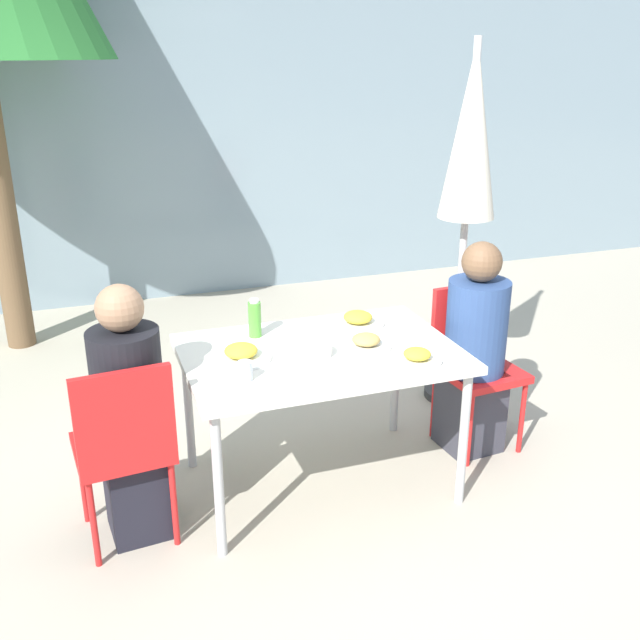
{
  "coord_description": "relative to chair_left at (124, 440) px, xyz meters",
  "views": [
    {
      "loc": [
        -1.03,
        -2.93,
        2.05
      ],
      "look_at": [
        0.0,
        0.0,
        0.89
      ],
      "focal_mm": 40.0,
      "sensor_mm": 36.0,
      "label": 1
    }
  ],
  "objects": [
    {
      "name": "ground_plane",
      "position": [
        0.94,
        0.17,
        -0.52
      ],
      "size": [
        24.0,
        24.0,
        0.0
      ],
      "primitive_type": "plane",
      "color": "#B2A893"
    },
    {
      "name": "building_facade",
      "position": [
        0.94,
        3.51,
        0.98
      ],
      "size": [
        10.0,
        0.2,
        3.0
      ],
      "color": "gray",
      "rests_on": "ground"
    },
    {
      "name": "dining_table",
      "position": [
        0.94,
        0.17,
        0.16
      ],
      "size": [
        1.29,
        0.87,
        0.74
      ],
      "color": "silver",
      "rests_on": "ground"
    },
    {
      "name": "chair_left",
      "position": [
        0.0,
        0.0,
        0.0
      ],
      "size": [
        0.44,
        0.44,
        0.88
      ],
      "rotation": [
        0.0,
        0.0,
        0.09
      ],
      "color": "red",
      "rests_on": "ground"
    },
    {
      "name": "person_left",
      "position": [
        0.04,
        0.08,
        0.05
      ],
      "size": [
        0.3,
        0.3,
        1.18
      ],
      "rotation": [
        0.0,
        0.0,
        0.09
      ],
      "color": "black",
      "rests_on": "ground"
    },
    {
      "name": "chair_right",
      "position": [
        1.87,
        0.33,
        0.0
      ],
      "size": [
        0.43,
        0.43,
        0.88
      ],
      "rotation": [
        0.0,
        0.0,
        -3.06
      ],
      "color": "red",
      "rests_on": "ground"
    },
    {
      "name": "person_right",
      "position": [
        1.83,
        0.24,
        0.04
      ],
      "size": [
        0.32,
        0.32,
        1.17
      ],
      "rotation": [
        0.0,
        0.0,
        -3.06
      ],
      "color": "#383842",
      "rests_on": "ground"
    },
    {
      "name": "closed_umbrella",
      "position": [
        2.06,
        0.81,
        1.02
      ],
      "size": [
        0.36,
        0.36,
        2.14
      ],
      "color": "#333333",
      "rests_on": "ground"
    },
    {
      "name": "plate_0",
      "position": [
        1.15,
        0.12,
        0.24
      ],
      "size": [
        0.25,
        0.25,
        0.07
      ],
      "color": "white",
      "rests_on": "dining_table"
    },
    {
      "name": "plate_1",
      "position": [
        0.56,
        0.18,
        0.25
      ],
      "size": [
        0.28,
        0.28,
        0.07
      ],
      "color": "white",
      "rests_on": "dining_table"
    },
    {
      "name": "plate_2",
      "position": [
        1.31,
        -0.11,
        0.24
      ],
      "size": [
        0.23,
        0.23,
        0.06
      ],
      "color": "white",
      "rests_on": "dining_table"
    },
    {
      "name": "plate_3",
      "position": [
        1.23,
        0.41,
        0.24
      ],
      "size": [
        0.27,
        0.27,
        0.07
      ],
      "color": "white",
      "rests_on": "dining_table"
    },
    {
      "name": "bottle",
      "position": [
        0.69,
        0.43,
        0.31
      ],
      "size": [
        0.06,
        0.06,
        0.2
      ],
      "color": "#51A338",
      "rests_on": "dining_table"
    },
    {
      "name": "drinking_cup",
      "position": [
        0.52,
        -0.04,
        0.26
      ],
      "size": [
        0.07,
        0.07,
        0.08
      ],
      "color": "silver",
      "rests_on": "dining_table"
    },
    {
      "name": "salad_bowl",
      "position": [
        0.88,
        0.11,
        0.24
      ],
      "size": [
        0.17,
        0.17,
        0.06
      ],
      "color": "white",
      "rests_on": "dining_table"
    }
  ]
}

